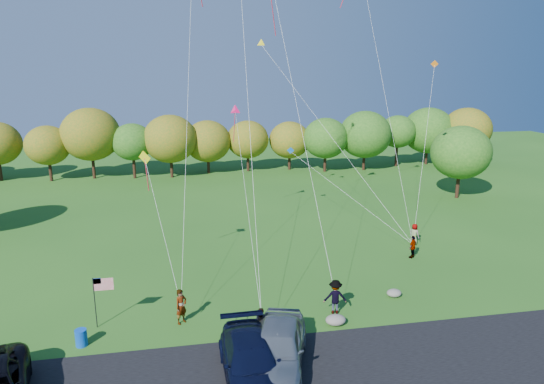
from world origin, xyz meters
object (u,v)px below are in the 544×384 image
(minivan_silver, at_px, (278,347))
(flyer_b, at_px, (262,323))
(minivan_navy, at_px, (251,362))
(flyer_e, at_px, (414,234))
(flyer_c, at_px, (335,297))
(flyer_d, at_px, (413,247))
(flyer_a, at_px, (181,306))
(trash_barrel, at_px, (81,338))

(minivan_silver, height_order, flyer_b, minivan_silver)
(minivan_navy, bearing_deg, flyer_e, 43.68)
(flyer_c, bearing_deg, flyer_d, -129.95)
(flyer_a, distance_m, flyer_c, 8.24)
(flyer_a, distance_m, flyer_d, 17.22)
(minivan_navy, relative_size, trash_barrel, 7.05)
(minivan_silver, relative_size, flyer_b, 3.79)
(minivan_navy, xyz_separation_m, trash_barrel, (-7.65, 4.20, -0.50))
(flyer_a, relative_size, flyer_d, 1.16)
(flyer_a, relative_size, trash_barrel, 2.26)
(flyer_c, height_order, flyer_d, flyer_c)
(flyer_c, relative_size, trash_barrel, 2.30)
(minivan_silver, height_order, trash_barrel, minivan_silver)
(flyer_e, bearing_deg, flyer_b, 96.97)
(flyer_c, distance_m, trash_barrel, 13.03)
(minivan_navy, distance_m, flyer_c, 7.35)
(minivan_silver, xyz_separation_m, flyer_e, (13.26, 13.61, -0.25))
(minivan_silver, height_order, flyer_d, minivan_silver)
(flyer_c, bearing_deg, minivan_silver, 56.88)
(flyer_c, relative_size, flyer_d, 1.18)
(minivan_silver, distance_m, flyer_b, 2.73)
(minivan_silver, distance_m, trash_barrel, 9.65)
(minivan_silver, relative_size, flyer_a, 3.05)
(flyer_b, bearing_deg, minivan_navy, -90.20)
(flyer_d, bearing_deg, flyer_e, -156.29)
(flyer_c, bearing_deg, flyer_e, -125.30)
(flyer_e, bearing_deg, minivan_silver, 103.89)
(flyer_c, height_order, flyer_e, flyer_c)
(minivan_navy, height_order, flyer_e, minivan_navy)
(minivan_silver, distance_m, flyer_d, 16.19)
(minivan_navy, bearing_deg, trash_barrel, 150.49)
(minivan_navy, height_order, flyer_c, flyer_c)
(trash_barrel, bearing_deg, flyer_b, -5.34)
(minivan_navy, height_order, flyer_a, flyer_a)
(flyer_c, height_order, trash_barrel, flyer_c)
(flyer_e, bearing_deg, flyer_a, 84.89)
(flyer_d, bearing_deg, flyer_a, -16.68)
(flyer_a, bearing_deg, flyer_e, -13.86)
(flyer_d, distance_m, trash_barrel, 22.15)
(minivan_navy, bearing_deg, minivan_silver, 26.78)
(minivan_navy, distance_m, trash_barrel, 8.74)
(minivan_silver, bearing_deg, flyer_d, 59.96)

